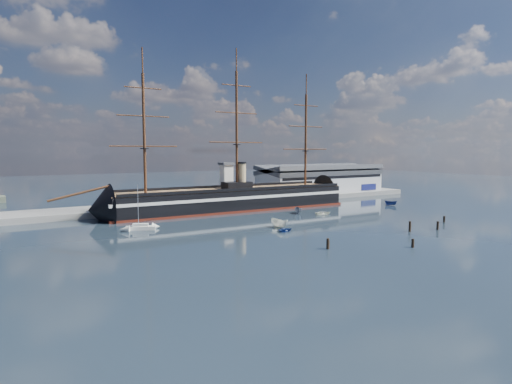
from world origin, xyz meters
TOP-DOWN VIEW (x-y plane):
  - ground at (0.00, 40.00)m, footprint 600.00×600.00m
  - quay at (10.00, 76.00)m, footprint 180.00×18.00m
  - warehouse at (58.00, 80.00)m, footprint 63.00×21.00m
  - quay_tower at (3.00, 73.00)m, footprint 5.00×5.00m
  - warship at (-3.57, 60.00)m, footprint 113.13×19.07m
  - sailboat at (-42.19, 39.66)m, footprint 8.09×5.27m
  - motorboat_a at (-8.17, 21.90)m, footprint 7.85×3.22m
  - motorboat_b at (-10.07, 16.49)m, footprint 1.40×2.91m
  - motorboat_c at (13.22, 40.56)m, footprint 6.84×5.35m
  - motorboat_e at (19.10, 34.10)m, footprint 1.98×3.64m
  - motorboat_f at (57.91, 38.05)m, footprint 6.08×3.83m
  - piling_near_left at (-14.65, -5.15)m, footprint 0.64×0.64m
  - piling_near_mid at (2.44, -14.24)m, footprint 0.64×0.64m
  - piling_near_right at (26.49, -4.05)m, footprint 0.64×0.64m
  - piling_far_right at (38.58, 2.01)m, footprint 0.64×0.64m
  - piling_extra at (17.56, -1.84)m, footprint 0.64×0.64m

SIDE VIEW (x-z plane):
  - ground at x=0.00m, z-range 0.00..0.00m
  - quay at x=10.00m, z-range -1.00..1.00m
  - motorboat_a at x=-8.17m, z-range -1.54..1.54m
  - motorboat_b at x=-10.07m, z-range -0.66..0.66m
  - motorboat_c at x=13.22m, z-range -1.30..1.30m
  - motorboat_e at x=19.10m, z-range -0.80..0.80m
  - motorboat_f at x=57.91m, z-range -1.14..1.14m
  - piling_near_left at x=-14.65m, z-range -1.56..1.56m
  - piling_near_mid at x=2.44m, z-range -1.33..1.33m
  - piling_near_right at x=26.49m, z-range -1.51..1.51m
  - piling_far_right at x=38.58m, z-range -1.34..1.34m
  - piling_extra at x=17.56m, z-range -1.77..1.77m
  - sailboat at x=-42.19m, z-range -5.47..7.06m
  - warship at x=-3.57m, z-range -22.93..31.01m
  - warehouse at x=58.00m, z-range 2.18..13.78m
  - quay_tower at x=3.00m, z-range 2.25..17.25m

